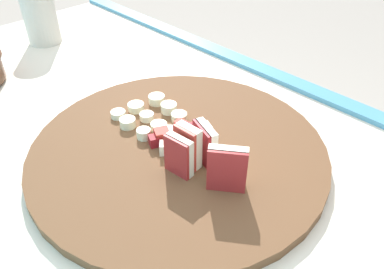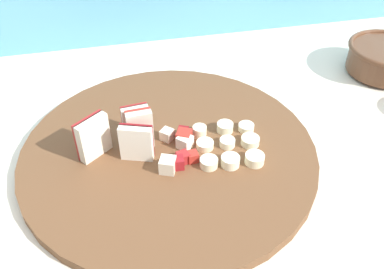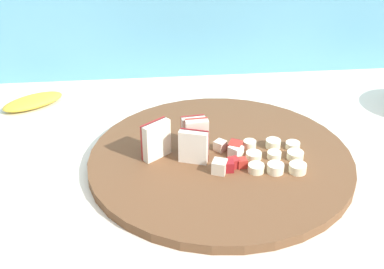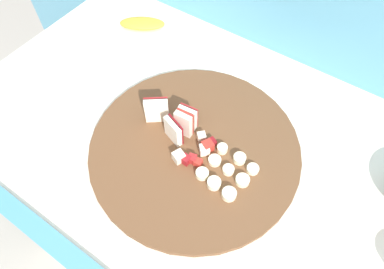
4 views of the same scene
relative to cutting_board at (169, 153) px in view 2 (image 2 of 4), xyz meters
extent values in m
cube|color=#5BA3C1|center=(0.07, 0.39, -0.21)|extent=(2.40, 0.04, 1.45)
cylinder|color=brown|center=(0.00, 0.00, 0.00)|extent=(0.45, 0.45, 0.02)
cube|color=maroon|center=(-0.05, 0.00, 0.04)|extent=(0.05, 0.02, 0.06)
cube|color=white|center=(-0.05, -0.01, 0.04)|extent=(0.05, 0.03, 0.06)
cube|color=#B22D23|center=(-0.04, 0.02, 0.04)|extent=(0.04, 0.01, 0.06)
cube|color=beige|center=(-0.04, 0.01, 0.04)|extent=(0.04, 0.01, 0.06)
cube|color=#A32323|center=(-0.04, 0.04, 0.04)|extent=(0.04, 0.01, 0.06)
cube|color=#EFE5CC|center=(-0.04, 0.04, 0.04)|extent=(0.04, 0.02, 0.06)
cube|color=#A32323|center=(-0.11, 0.02, 0.04)|extent=(0.04, 0.04, 0.06)
cube|color=#EFE5CC|center=(-0.11, 0.01, 0.04)|extent=(0.05, 0.04, 0.06)
cube|color=#B22D23|center=(0.03, 0.01, 0.02)|extent=(0.03, 0.03, 0.02)
cube|color=maroon|center=(0.01, -0.04, 0.02)|extent=(0.02, 0.02, 0.02)
cube|color=maroon|center=(0.03, 0.03, 0.02)|extent=(0.02, 0.02, 0.02)
cube|color=beige|center=(-0.01, -0.05, 0.02)|extent=(0.03, 0.03, 0.02)
cube|color=white|center=(0.02, 0.00, 0.02)|extent=(0.03, 0.03, 0.02)
cube|color=#A32323|center=(0.02, -0.03, 0.02)|extent=(0.02, 0.02, 0.02)
cube|color=beige|center=(0.00, 0.02, 0.02)|extent=(0.02, 0.02, 0.02)
cube|color=#B22D23|center=(0.03, -0.03, 0.02)|extent=(0.02, 0.02, 0.02)
cylinder|color=beige|center=(0.05, -0.05, 0.01)|extent=(0.03, 0.03, 0.01)
cylinder|color=#F4EAC6|center=(0.08, -0.05, 0.02)|extent=(0.03, 0.03, 0.02)
cylinder|color=beige|center=(0.12, -0.06, 0.02)|extent=(0.03, 0.03, 0.01)
cylinder|color=beige|center=(0.05, -0.01, 0.01)|extent=(0.03, 0.03, 0.01)
cylinder|color=#F4EAC6|center=(0.09, -0.01, 0.01)|extent=(0.02, 0.02, 0.01)
cylinder|color=beige|center=(0.12, -0.02, 0.01)|extent=(0.03, 0.03, 0.01)
cylinder|color=beige|center=(0.05, 0.03, 0.02)|extent=(0.02, 0.02, 0.01)
cylinder|color=beige|center=(0.09, 0.02, 0.02)|extent=(0.03, 0.03, 0.01)
cylinder|color=#F4EAC6|center=(0.13, 0.02, 0.01)|extent=(0.02, 0.02, 0.01)
cylinder|color=brown|center=(0.45, 0.15, -0.01)|extent=(0.07, 0.07, 0.01)
cylinder|color=brown|center=(0.45, 0.15, 0.02)|extent=(0.13, 0.13, 0.05)
camera|label=1|loc=(-0.34, 0.30, 0.37)|focal=36.14mm
camera|label=2|loc=(-0.07, -0.48, 0.44)|focal=40.12mm
camera|label=3|loc=(-0.13, -0.78, 0.51)|focal=51.71mm
camera|label=4|loc=(0.20, -0.31, 0.61)|focal=31.23mm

